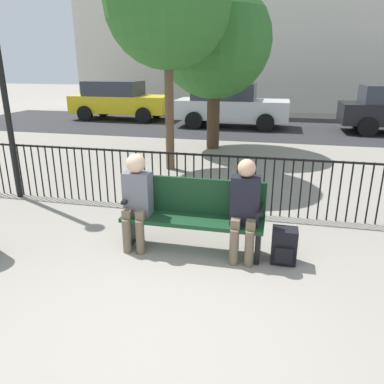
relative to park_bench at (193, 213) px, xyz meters
name	(u,v)px	position (x,y,z in m)	size (l,w,h in m)	color
ground_plane	(152,333)	(0.00, -1.69, -0.50)	(80.00, 80.00, 0.00)	gray
park_bench	(193,213)	(0.00, 0.00, 0.00)	(1.79, 0.45, 0.92)	#14381E
seated_person_0	(137,196)	(-0.71, -0.13, 0.22)	(0.34, 0.39, 1.25)	brown
seated_person_1	(245,205)	(0.65, -0.13, 0.21)	(0.34, 0.39, 1.26)	brown
backpack	(284,246)	(1.15, -0.12, -0.28)	(0.30, 0.27, 0.44)	black
fence_railing	(211,178)	(-0.02, 1.35, 0.06)	(9.01, 0.03, 0.95)	black
tree_0	(167,4)	(-1.38, 3.71, 2.94)	(2.59, 2.59, 4.74)	brown
tree_1	(215,41)	(-0.83, 6.17, 2.37)	(3.01, 3.01, 4.39)	#422D1E
street_surface	(252,127)	(0.00, 10.31, -0.49)	(24.00, 6.00, 0.01)	#2B2B2D
parked_car_1	(230,104)	(-0.88, 10.15, 0.35)	(4.20, 1.94, 1.62)	silver
parked_car_2	(119,100)	(-5.81, 11.11, 0.35)	(4.20, 1.94, 1.62)	yellow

